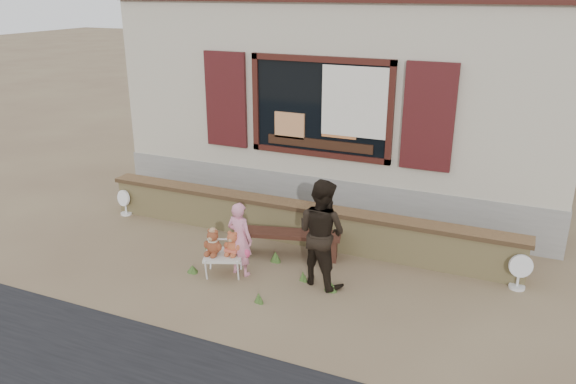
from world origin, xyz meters
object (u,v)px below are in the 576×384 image
at_px(bench, 289,238).
at_px(child, 240,239).
at_px(teddy_bear_right, 233,243).
at_px(adult, 322,232).
at_px(folding_chair, 224,256).
at_px(teddy_bear_left, 213,241).

height_order(bench, child, child).
relative_size(teddy_bear_right, child, 0.32).
relative_size(child, adult, 0.72).
bearing_deg(child, bench, -109.25).
bearing_deg(folding_chair, teddy_bear_right, -0.00).
bearing_deg(teddy_bear_left, bench, 30.08).
distance_m(folding_chair, teddy_bear_right, 0.25).
bearing_deg(child, adult, -160.72).
xyz_separation_m(bench, teddy_bear_right, (-0.50, -0.87, 0.21)).
xyz_separation_m(folding_chair, teddy_bear_left, (-0.13, -0.05, 0.23)).
bearing_deg(teddy_bear_right, teddy_bear_left, -180.00).
distance_m(bench, folding_chair, 1.11).
bearing_deg(folding_chair, bench, 33.69).
bearing_deg(adult, bench, -19.03).
height_order(teddy_bear_left, adult, adult).
xyz_separation_m(folding_chair, teddy_bear_right, (0.13, 0.05, 0.21)).
xyz_separation_m(child, adult, (1.16, 0.23, 0.22)).
bearing_deg(bench, child, -132.26).
bearing_deg(adult, folding_chair, 32.73).
distance_m(teddy_bear_left, adult, 1.57).
distance_m(teddy_bear_left, teddy_bear_right, 0.28).
relative_size(folding_chair, child, 0.61).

